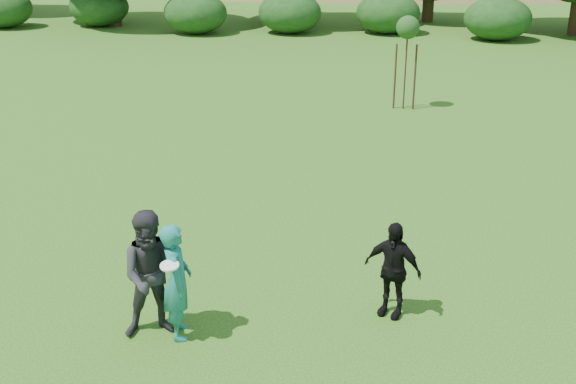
# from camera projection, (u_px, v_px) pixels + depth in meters

# --- Properties ---
(ground) EXTENTS (120.00, 120.00, 0.00)m
(ground) POSITION_uv_depth(u_px,v_px,m) (256.00, 335.00, 10.73)
(ground) COLOR #19470C
(ground) RESTS_ON ground
(player_teal) EXTENTS (0.62, 0.76, 1.79)m
(player_teal) POSITION_uv_depth(u_px,v_px,m) (177.00, 281.00, 10.42)
(player_teal) COLOR #1A776B
(player_teal) RESTS_ON ground
(player_grey) EXTENTS (1.16, 1.04, 1.96)m
(player_grey) POSITION_uv_depth(u_px,v_px,m) (153.00, 274.00, 10.42)
(player_grey) COLOR #29292C
(player_grey) RESTS_ON ground
(player_black) EXTENTS (0.99, 0.68, 1.56)m
(player_black) POSITION_uv_depth(u_px,v_px,m) (392.00, 269.00, 11.00)
(player_black) COLOR black
(player_black) RESTS_ON ground
(frisbee) EXTENTS (0.27, 0.27, 0.07)m
(frisbee) POSITION_uv_depth(u_px,v_px,m) (170.00, 266.00, 10.01)
(frisbee) COLOR white
(frisbee) RESTS_ON ground
(sapling) EXTENTS (0.70, 0.70, 2.85)m
(sapling) POSITION_uv_depth(u_px,v_px,m) (408.00, 30.00, 21.55)
(sapling) COLOR #3C2517
(sapling) RESTS_ON ground
(hillside) EXTENTS (150.00, 72.00, 52.00)m
(hillside) POSITION_uv_depth(u_px,v_px,m) (380.00, 80.00, 77.94)
(hillside) COLOR olive
(hillside) RESTS_ON ground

